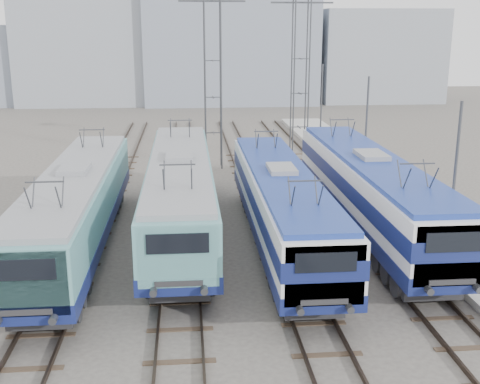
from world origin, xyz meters
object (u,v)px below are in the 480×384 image
object	(u,v)px
locomotive_far_right	(371,187)
mast_front	(453,190)
catenary_tower_west	(213,73)
locomotive_center_right	(282,201)
locomotive_center_left	(180,190)
mast_mid	(366,137)
mast_rear	(321,110)
catenary_tower_east	(300,71)
locomotive_far_left	(76,205)

from	to	relation	value
locomotive_far_right	mast_front	xyz separation A→B (m)	(1.85, -4.70, 1.12)
catenary_tower_west	locomotive_far_right	bearing A→B (deg)	-66.19
mast_front	locomotive_center_right	bearing A→B (deg)	153.12
locomotive_center_right	mast_front	xyz separation A→B (m)	(6.35, -3.22, 1.25)
locomotive_center_left	catenary_tower_west	world-z (taller)	catenary_tower_west
locomotive_far_right	mast_front	bearing A→B (deg)	-68.52
mast_mid	mast_rear	bearing A→B (deg)	90.00
locomotive_far_right	catenary_tower_east	world-z (taller)	catenary_tower_east
locomotive_far_right	locomotive_center_right	bearing A→B (deg)	-161.77
catenary_tower_east	mast_front	size ratio (longest dim) A/B	1.71
catenary_tower_east	mast_mid	distance (m)	10.69
mast_rear	mast_mid	bearing A→B (deg)	-90.00
locomotive_far_right	mast_front	distance (m)	5.17
locomotive_far_left	mast_rear	distance (m)	25.67
mast_rear	locomotive_far_right	bearing A→B (deg)	-95.48
catenary_tower_west	mast_rear	xyz separation A→B (m)	(8.60, 4.00, -3.14)
locomotive_far_left	catenary_tower_east	distance (m)	23.21
locomotive_center_left	locomotive_center_right	bearing A→B (deg)	-25.02
locomotive_far_left	mast_mid	size ratio (longest dim) A/B	2.59
locomotive_center_left	catenary_tower_east	size ratio (longest dim) A/B	1.55
locomotive_far_left	locomotive_far_right	size ratio (longest dim) A/B	0.97
catenary_tower_west	mast_mid	world-z (taller)	catenary_tower_west
locomotive_center_left	catenary_tower_west	size ratio (longest dim) A/B	1.55
mast_mid	locomotive_center_right	bearing A→B (deg)	-125.87
locomotive_center_right	mast_front	world-z (taller)	mast_front
locomotive_center_right	catenary_tower_east	size ratio (longest dim) A/B	1.46
locomotive_center_left	mast_rear	size ratio (longest dim) A/B	2.66
catenary_tower_west	catenary_tower_east	xyz separation A→B (m)	(6.50, 2.00, 0.00)
catenary_tower_west	locomotive_center_left	bearing A→B (deg)	-98.71
locomotive_far_left	locomotive_center_left	distance (m)	4.87
locomotive_far_left	catenary_tower_west	xyz separation A→B (m)	(6.75, 16.54, 4.39)
locomotive_far_left	locomotive_far_right	xyz separation A→B (m)	(13.50, 1.24, 0.13)
mast_mid	locomotive_far_left	bearing A→B (deg)	-150.91
locomotive_center_right	catenary_tower_west	distance (m)	17.49
locomotive_center_left	catenary_tower_west	bearing A→B (deg)	81.29
mast_front	mast_mid	size ratio (longest dim) A/B	1.00
locomotive_far_left	mast_mid	distance (m)	17.61
locomotive_far_right	mast_rear	bearing A→B (deg)	84.52
catenary_tower_east	mast_front	bearing A→B (deg)	-84.55
mast_mid	locomotive_far_right	bearing A→B (deg)	-104.22
mast_mid	mast_rear	distance (m)	12.00
locomotive_far_left	locomotive_center_right	size ratio (longest dim) A/B	1.03
locomotive_far_right	catenary_tower_east	bearing A→B (deg)	90.83
locomotive_far_left	mast_front	size ratio (longest dim) A/B	2.59
mast_rear	mast_front	bearing A→B (deg)	-90.00
mast_rear	locomotive_center_left	bearing A→B (deg)	-120.15
locomotive_center_left	mast_front	world-z (taller)	mast_front
catenary_tower_east	mast_rear	xyz separation A→B (m)	(2.10, 2.00, -3.14)
mast_mid	locomotive_center_left	bearing A→B (deg)	-148.38
locomotive_center_right	mast_front	distance (m)	7.23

